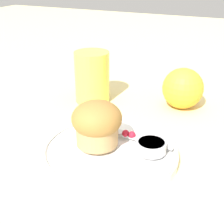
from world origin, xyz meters
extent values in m
plane|color=beige|center=(0.00, 0.00, 0.00)|extent=(3.00, 3.00, 0.00)
cylinder|color=white|center=(0.01, -0.02, 0.01)|extent=(0.22, 0.22, 0.01)
torus|color=white|center=(0.01, -0.02, 0.02)|extent=(0.21, 0.21, 0.01)
cylinder|color=tan|center=(-0.02, -0.02, 0.04)|extent=(0.07, 0.07, 0.04)
ellipsoid|color=olive|center=(-0.02, -0.02, 0.06)|extent=(0.08, 0.08, 0.06)
cylinder|color=silver|center=(0.07, -0.01, 0.03)|extent=(0.05, 0.05, 0.02)
cylinder|color=white|center=(0.07, -0.01, 0.03)|extent=(0.04, 0.04, 0.00)
sphere|color=#B7192D|center=(0.02, 0.02, 0.03)|extent=(0.01, 0.01, 0.01)
sphere|color=#B7192D|center=(0.03, 0.02, 0.03)|extent=(0.01, 0.01, 0.01)
cube|color=silver|center=(0.02, 0.02, 0.02)|extent=(0.17, 0.03, 0.00)
sphere|color=#F4A82D|center=(0.06, 0.22, 0.04)|extent=(0.09, 0.09, 0.09)
cylinder|color=#EAD14C|center=(-0.13, 0.17, 0.06)|extent=(0.08, 0.08, 0.11)
camera|label=1|loc=(0.19, -0.40, 0.28)|focal=50.00mm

